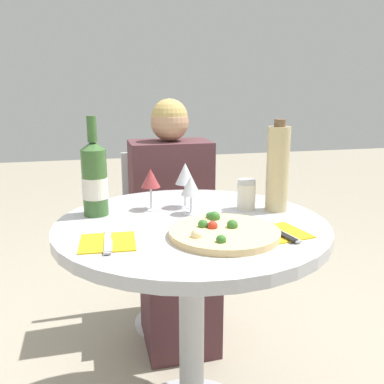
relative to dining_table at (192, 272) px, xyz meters
The scene contains 12 objects.
dining_table is the anchor object (origin of this frame).
chair_behind_diner 0.80m from the dining_table, 85.07° to the left, with size 0.43×0.43×0.86m.
seated_diner 0.63m from the dining_table, 83.87° to the left, with size 0.38×0.48×1.14m.
pizza_large 0.25m from the dining_table, 69.87° to the right, with size 0.32×0.32×0.04m.
wine_bottle 0.44m from the dining_table, 152.98° to the left, with size 0.08×0.08×0.33m.
tall_carafe 0.45m from the dining_table, 10.03° to the left, with size 0.08×0.08×0.31m.
sugar_shaker 0.33m from the dining_table, 23.19° to the left, with size 0.06×0.06×0.11m.
wine_glass_front_right 0.28m from the dining_table, 77.79° to the left, with size 0.07×0.07×0.13m.
wine_glass_back_left 0.34m from the dining_table, 121.61° to the left, with size 0.07×0.07×0.14m.
wine_glass_back_right 0.34m from the dining_table, 83.89° to the left, with size 0.07×0.07×0.16m.
place_setting_left 0.35m from the dining_table, 153.43° to the right, with size 0.16×0.19×0.01m.
place_setting_right 0.33m from the dining_table, 38.64° to the right, with size 0.17×0.19×0.01m.
Camera 1 is at (-0.31, -1.26, 1.19)m, focal length 40.00 mm.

